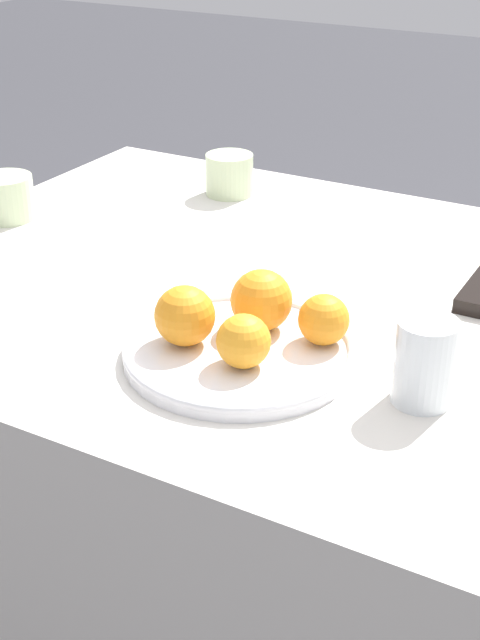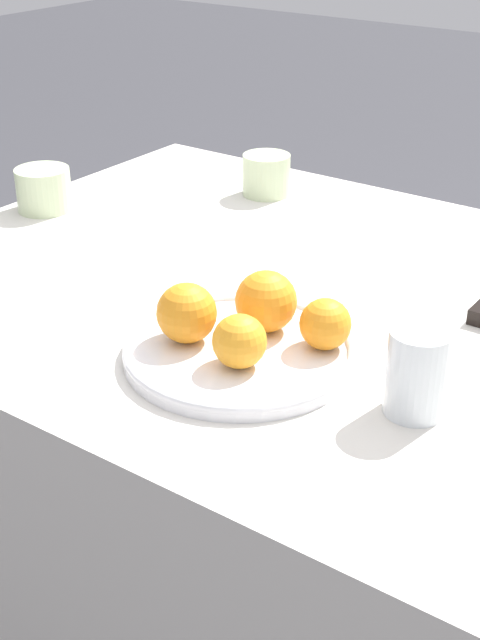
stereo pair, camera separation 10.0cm
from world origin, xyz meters
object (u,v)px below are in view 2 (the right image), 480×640
(orange_1, at_px, (187,313))
(water_glass, at_px, (417,372))
(fruit_platter, at_px, (240,351))
(orange_2, at_px, (266,301))
(orange_0, at_px, (240,341))
(cup_0, at_px, (266,175))
(cup_1, at_px, (44,189))
(orange_3, at_px, (325,324))

(orange_1, distance_m, water_glass, 0.28)
(fruit_platter, height_order, orange_2, orange_2)
(orange_1, bearing_deg, fruit_platter, 18.02)
(orange_1, bearing_deg, water_glass, 7.41)
(fruit_platter, xyz_separation_m, orange_1, (-0.06, -0.02, 0.04))
(fruit_platter, height_order, orange_0, orange_0)
(orange_0, height_order, water_glass, water_glass)
(fruit_platter, height_order, cup_0, cup_0)
(orange_0, height_order, orange_2, orange_2)
(orange_1, relative_size, orange_2, 0.96)
(cup_1, bearing_deg, orange_0, -23.24)
(orange_1, height_order, cup_1, orange_1)
(orange_0, height_order, orange_1, orange_1)
(fruit_platter, distance_m, orange_2, 0.07)
(orange_2, distance_m, water_glass, 0.22)
(orange_3, height_order, water_glass, water_glass)
(orange_2, relative_size, water_glass, 0.78)
(orange_0, distance_m, orange_1, 0.08)
(orange_2, xyz_separation_m, cup_0, (-0.29, 0.43, -0.02))
(orange_2, xyz_separation_m, orange_3, (0.08, 0.00, -0.01))
(orange_0, xyz_separation_m, water_glass, (0.19, 0.05, 0.00))
(orange_1, xyz_separation_m, orange_3, (0.14, 0.08, -0.01))
(orange_3, xyz_separation_m, cup_0, (-0.37, 0.43, -0.01))
(orange_3, relative_size, water_glass, 0.63)
(cup_1, bearing_deg, water_glass, -14.49)
(water_glass, bearing_deg, fruit_platter, -175.79)
(orange_2, height_order, water_glass, water_glass)
(cup_1, bearing_deg, orange_1, -25.57)
(fruit_platter, bearing_deg, orange_0, -55.17)
(orange_2, height_order, cup_0, orange_2)
(orange_2, bearing_deg, orange_3, 2.08)
(orange_0, bearing_deg, orange_2, 105.58)
(orange_0, relative_size, water_glass, 0.64)
(fruit_platter, xyz_separation_m, orange_3, (0.08, 0.06, 0.03))
(orange_2, distance_m, orange_3, 0.08)
(orange_1, relative_size, water_glass, 0.74)
(orange_0, bearing_deg, cup_0, 121.27)
(water_glass, height_order, cup_1, water_glass)
(fruit_platter, distance_m, cup_0, 0.57)
(orange_0, xyz_separation_m, cup_0, (-0.31, 0.52, -0.01))
(cup_0, bearing_deg, orange_0, -58.73)
(fruit_platter, bearing_deg, orange_3, 37.02)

